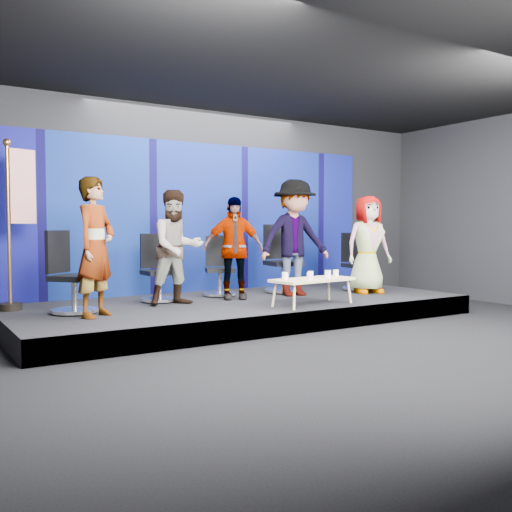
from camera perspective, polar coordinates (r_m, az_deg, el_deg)
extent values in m
plane|color=black|center=(6.96, 9.40, -9.05)|extent=(10.00, 10.00, 0.00)
cube|color=black|center=(10.15, -5.72, 4.69)|extent=(10.00, 0.02, 3.50)
cube|color=black|center=(7.11, 9.65, 19.74)|extent=(10.00, 8.00, 0.02)
cube|color=black|center=(8.93, -1.35, -5.36)|extent=(7.00, 3.00, 0.30)
cube|color=#0D0864|center=(10.11, -5.59, 3.85)|extent=(7.00, 0.08, 2.60)
cylinder|color=silver|center=(7.89, -17.69, -5.28)|extent=(0.87, 0.87, 0.06)
cylinder|color=silver|center=(7.86, -17.72, -3.58)|extent=(0.07, 0.07, 0.41)
cube|color=black|center=(7.84, -17.74, -2.09)|extent=(0.69, 0.69, 0.07)
cube|color=black|center=(7.96, -19.21, 0.41)|extent=(0.38, 0.33, 0.56)
imported|color=black|center=(7.46, -15.74, 0.87)|extent=(0.77, 0.74, 1.77)
cylinder|color=silver|center=(8.80, -9.59, -4.34)|extent=(0.59, 0.59, 0.06)
cylinder|color=silver|center=(8.78, -9.61, -2.90)|extent=(0.07, 0.07, 0.39)
cube|color=black|center=(8.76, -9.62, -1.63)|extent=(0.47, 0.47, 0.07)
cube|color=black|center=(8.96, -10.19, 0.52)|extent=(0.43, 0.05, 0.53)
imported|color=black|center=(8.37, -7.94, 0.85)|extent=(0.82, 0.65, 1.68)
cylinder|color=silver|center=(9.39, -3.65, -3.85)|extent=(0.73, 0.73, 0.06)
cylinder|color=silver|center=(9.37, -3.65, -2.55)|extent=(0.07, 0.07, 0.37)
cube|color=black|center=(9.35, -3.66, -1.42)|extent=(0.58, 0.58, 0.07)
cube|color=black|center=(9.56, -3.82, 0.52)|extent=(0.40, 0.20, 0.51)
imported|color=black|center=(8.94, -2.29, 0.79)|extent=(1.02, 0.71, 1.61)
cylinder|color=silver|center=(9.87, 2.75, -3.48)|extent=(0.74, 0.74, 0.07)
cylinder|color=silver|center=(9.85, 2.75, -2.01)|extent=(0.08, 0.08, 0.44)
cube|color=black|center=(9.83, 2.76, -0.72)|extent=(0.59, 0.59, 0.08)
cube|color=black|center=(10.05, 2.04, 1.45)|extent=(0.49, 0.11, 0.61)
imported|color=black|center=(9.40, 3.88, 1.83)|extent=(1.31, 0.85, 1.91)
cylinder|color=silver|center=(10.41, 10.18, -3.22)|extent=(0.69, 0.69, 0.06)
cylinder|color=silver|center=(10.39, 10.19, -2.00)|extent=(0.07, 0.07, 0.39)
cube|color=black|center=(10.37, 10.20, -0.94)|extent=(0.55, 0.55, 0.07)
cube|color=black|center=(10.56, 9.58, 0.87)|extent=(0.43, 0.13, 0.53)
imported|color=black|center=(9.93, 11.12, 1.13)|extent=(0.91, 0.69, 1.67)
cube|color=tan|center=(8.32, 5.68, -2.37)|extent=(1.32, 0.68, 0.04)
cylinder|color=tan|center=(7.81, 3.84, -4.15)|extent=(0.04, 0.04, 0.35)
cylinder|color=tan|center=(8.12, 1.83, -3.87)|extent=(0.04, 0.04, 0.35)
cylinder|color=tan|center=(8.60, 9.31, -3.53)|extent=(0.04, 0.04, 0.35)
cylinder|color=tan|center=(8.88, 7.29, -3.31)|extent=(0.04, 0.04, 0.35)
cylinder|color=silver|center=(8.08, 2.92, -2.00)|extent=(0.09, 0.09, 0.11)
cylinder|color=silver|center=(8.16, 5.41, -1.98)|extent=(0.08, 0.08, 0.10)
cylinder|color=silver|center=(8.46, 5.48, -1.83)|extent=(0.08, 0.08, 0.09)
cylinder|color=silver|center=(8.48, 7.20, -1.79)|extent=(0.09, 0.09, 0.11)
cylinder|color=silver|center=(8.72, 7.98, -1.69)|extent=(0.08, 0.08, 0.10)
cylinder|color=black|center=(8.50, -23.35, -4.68)|extent=(0.31, 0.31, 0.10)
cylinder|color=#BD833C|center=(8.43, -23.50, 2.84)|extent=(0.04, 0.04, 2.13)
sphere|color=#BD833C|center=(8.50, -23.66, 10.36)|extent=(0.11, 0.11, 0.11)
cube|color=#AA1913|center=(8.52, -22.35, 6.45)|extent=(0.37, 0.17, 1.02)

